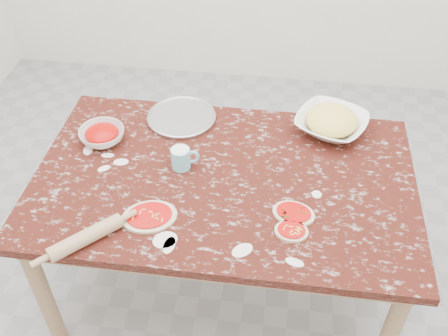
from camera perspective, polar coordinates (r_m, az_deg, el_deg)
ground at (r=2.74m, az=0.00°, el=-12.51°), size 4.00×4.00×0.00m
worktable at (r=2.23m, az=0.00°, el=-2.54°), size 1.60×1.00×0.75m
pizza_tray at (r=2.49m, az=-4.72°, el=5.56°), size 0.34×0.34×0.01m
sauce_bowl at (r=2.39m, az=-13.32°, el=3.52°), size 0.26×0.26×0.06m
cheese_bowl at (r=2.44m, az=11.76°, el=4.79°), size 0.42×0.42×0.08m
flour_mug at (r=2.19m, az=-4.72°, el=1.13°), size 0.12×0.08×0.10m
pizza_left at (r=2.02m, az=-8.23°, el=-5.33°), size 0.26×0.23×0.02m
pizza_mid at (r=1.97m, az=7.46°, el=-6.93°), size 0.13×0.11×0.02m
pizza_right at (r=2.03m, az=7.70°, el=-4.99°), size 0.19×0.16×0.02m
rolling_pin at (r=1.97m, az=-15.04°, el=-7.42°), size 0.24×0.24×0.06m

